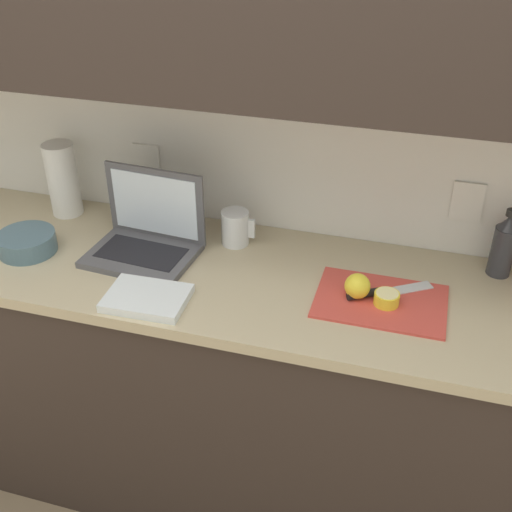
# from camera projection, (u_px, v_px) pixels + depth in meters

# --- Properties ---
(ground_plane) EXTENTS (12.00, 12.00, 0.00)m
(ground_plane) POSITION_uv_depth(u_px,v_px,m) (208.00, 475.00, 2.39)
(ground_plane) COLOR #847056
(ground_plane) RESTS_ON ground
(wall_back) EXTENTS (5.20, 0.38, 2.60)m
(wall_back) POSITION_uv_depth(u_px,v_px,m) (213.00, 31.00, 1.74)
(wall_back) COLOR white
(wall_back) RESTS_ON ground_plane
(counter_unit) EXTENTS (2.50, 0.59, 0.93)m
(counter_unit) POSITION_uv_depth(u_px,v_px,m) (196.00, 379.00, 2.15)
(counter_unit) COLOR #332823
(counter_unit) RESTS_ON ground_plane
(laptop) EXTENTS (0.33, 0.26, 0.25)m
(laptop) POSITION_uv_depth(u_px,v_px,m) (147.00, 234.00, 1.94)
(laptop) COLOR #515156
(laptop) RESTS_ON counter_unit
(cutting_board) EXTENTS (0.35, 0.24, 0.01)m
(cutting_board) POSITION_uv_depth(u_px,v_px,m) (381.00, 301.00, 1.74)
(cutting_board) COLOR #D1473D
(cutting_board) RESTS_ON counter_unit
(knife) EXTENTS (0.23, 0.16, 0.02)m
(knife) POSITION_uv_depth(u_px,v_px,m) (376.00, 292.00, 1.76)
(knife) COLOR silver
(knife) RESTS_ON cutting_board
(lemon_half_cut) EXTENTS (0.07, 0.07, 0.04)m
(lemon_half_cut) POSITION_uv_depth(u_px,v_px,m) (387.00, 298.00, 1.72)
(lemon_half_cut) COLOR yellow
(lemon_half_cut) RESTS_ON cutting_board
(lemon_whole_beside) EXTENTS (0.07, 0.07, 0.07)m
(lemon_whole_beside) POSITION_uv_depth(u_px,v_px,m) (357.00, 286.00, 1.74)
(lemon_whole_beside) COLOR yellow
(lemon_whole_beside) RESTS_ON cutting_board
(bottle_green_soda) EXTENTS (0.07, 0.07, 0.21)m
(bottle_green_soda) POSITION_uv_depth(u_px,v_px,m) (504.00, 246.00, 1.82)
(bottle_green_soda) COLOR #333338
(bottle_green_soda) RESTS_ON counter_unit
(measuring_cup) EXTENTS (0.11, 0.09, 0.11)m
(measuring_cup) POSITION_uv_depth(u_px,v_px,m) (236.00, 228.00, 1.98)
(measuring_cup) COLOR silver
(measuring_cup) RESTS_ON counter_unit
(bowl_white) EXTENTS (0.18, 0.18, 0.06)m
(bowl_white) POSITION_uv_depth(u_px,v_px,m) (27.00, 243.00, 1.95)
(bowl_white) COLOR slate
(bowl_white) RESTS_ON counter_unit
(paper_towel_roll) EXTENTS (0.10, 0.10, 0.25)m
(paper_towel_roll) POSITION_uv_depth(u_px,v_px,m) (63.00, 179.00, 2.11)
(paper_towel_roll) COLOR white
(paper_towel_roll) RESTS_ON counter_unit
(dish_towel) EXTENTS (0.23, 0.17, 0.02)m
(dish_towel) POSITION_uv_depth(u_px,v_px,m) (147.00, 298.00, 1.74)
(dish_towel) COLOR white
(dish_towel) RESTS_ON counter_unit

